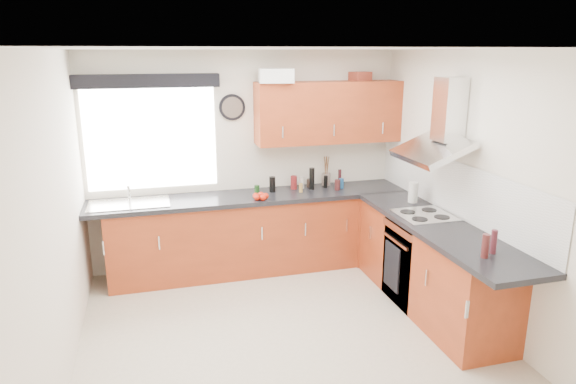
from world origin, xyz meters
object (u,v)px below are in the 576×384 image
object	(u,v)px
oven	(421,261)
washing_machine	(235,240)
upper_cabinets	(329,112)
extractor_hood	(440,129)

from	to	relation	value
oven	washing_machine	size ratio (longest dim) A/B	1.13
oven	upper_cabinets	size ratio (longest dim) A/B	0.50
extractor_hood	upper_cabinets	xyz separation A→B (m)	(-0.65, 1.33, 0.03)
extractor_hood	washing_machine	xyz separation A→B (m)	(-1.80, 1.22, -1.39)
extractor_hood	washing_machine	bearing A→B (deg)	145.92
upper_cabinets	washing_machine	xyz separation A→B (m)	(-1.15, -0.10, -1.42)
oven	upper_cabinets	xyz separation A→B (m)	(-0.55, 1.32, 1.38)
oven	extractor_hood	distance (m)	1.35
upper_cabinets	washing_machine	distance (m)	1.84
oven	washing_machine	xyz separation A→B (m)	(-1.70, 1.22, -0.05)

